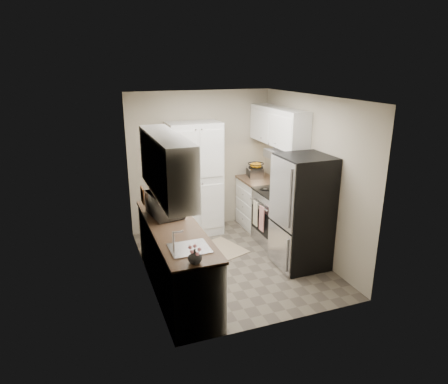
% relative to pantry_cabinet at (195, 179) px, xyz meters
% --- Properties ---
extents(ground, '(3.20, 3.20, 0.00)m').
position_rel_pantry_cabinet_xyz_m(ground, '(0.20, -1.32, -1.00)').
color(ground, '#665B4C').
rests_on(ground, ground).
extents(room_shell, '(2.64, 3.24, 2.52)m').
position_rel_pantry_cabinet_xyz_m(room_shell, '(0.18, -1.32, 0.63)').
color(room_shell, '#B1A78F').
rests_on(room_shell, ground).
extents(pantry_cabinet, '(0.90, 0.55, 2.00)m').
position_rel_pantry_cabinet_xyz_m(pantry_cabinet, '(0.00, 0.00, 0.00)').
color(pantry_cabinet, white).
rests_on(pantry_cabinet, ground).
extents(base_cabinet_left, '(0.60, 2.30, 0.88)m').
position_rel_pantry_cabinet_xyz_m(base_cabinet_left, '(-0.79, -1.75, -0.56)').
color(base_cabinet_left, white).
rests_on(base_cabinet_left, ground).
extents(countertop_left, '(0.63, 2.33, 0.04)m').
position_rel_pantry_cabinet_xyz_m(countertop_left, '(-0.79, -1.75, -0.10)').
color(countertop_left, brown).
rests_on(countertop_left, base_cabinet_left).
extents(base_cabinet_right, '(0.60, 0.80, 0.88)m').
position_rel_pantry_cabinet_xyz_m(base_cabinet_right, '(1.19, -0.12, -0.56)').
color(base_cabinet_right, white).
rests_on(base_cabinet_right, ground).
extents(countertop_right, '(0.63, 0.83, 0.04)m').
position_rel_pantry_cabinet_xyz_m(countertop_right, '(1.19, -0.12, -0.10)').
color(countertop_right, brown).
rests_on(countertop_right, base_cabinet_right).
extents(electric_range, '(0.71, 0.78, 1.13)m').
position_rel_pantry_cabinet_xyz_m(electric_range, '(1.17, -0.93, -0.52)').
color(electric_range, '#B7B7BC').
rests_on(electric_range, ground).
extents(refrigerator, '(0.70, 0.72, 1.70)m').
position_rel_pantry_cabinet_xyz_m(refrigerator, '(1.14, -1.73, -0.15)').
color(refrigerator, '#B7B7BC').
rests_on(refrigerator, ground).
extents(microwave, '(0.47, 0.63, 0.32)m').
position_rel_pantry_cabinet_xyz_m(microwave, '(-0.81, -1.33, 0.08)').
color(microwave, '#A7A6AA').
rests_on(microwave, countertop_left).
extents(wine_bottle, '(0.08, 0.08, 0.31)m').
position_rel_pantry_cabinet_xyz_m(wine_bottle, '(-0.93, -0.88, 0.07)').
color(wine_bottle, black).
rests_on(wine_bottle, countertop_left).
extents(flower_vase, '(0.20, 0.20, 0.16)m').
position_rel_pantry_cabinet_xyz_m(flower_vase, '(-0.83, -2.81, 0.00)').
color(flower_vase, silver).
rests_on(flower_vase, countertop_left).
extents(cutting_board, '(0.06, 0.22, 0.28)m').
position_rel_pantry_cabinet_xyz_m(cutting_board, '(-0.69, -0.67, 0.06)').
color(cutting_board, '#4F8E39').
rests_on(cutting_board, countertop_left).
extents(toaster_oven, '(0.31, 0.36, 0.19)m').
position_rel_pantry_cabinet_xyz_m(toaster_oven, '(1.16, 0.02, 0.02)').
color(toaster_oven, '#BDBCC1').
rests_on(toaster_oven, countertop_right).
extents(fruit_basket, '(0.33, 0.33, 0.12)m').
position_rel_pantry_cabinet_xyz_m(fruit_basket, '(1.17, 0.00, 0.17)').
color(fruit_basket, '#FFA114').
rests_on(fruit_basket, toaster_oven).
extents(kitchen_mat, '(0.70, 0.88, 0.01)m').
position_rel_pantry_cabinet_xyz_m(kitchen_mat, '(0.25, -0.81, -0.99)').
color(kitchen_mat, tan).
rests_on(kitchen_mat, ground).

